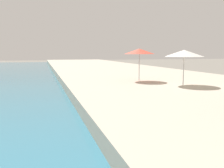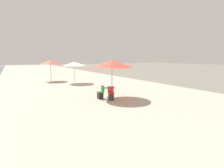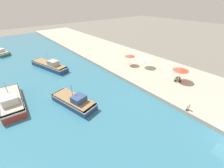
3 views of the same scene
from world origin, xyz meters
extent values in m
cube|color=#BCB29E|center=(8.00, 37.00, 0.34)|extent=(16.00, 90.00, 0.68)
cylinder|color=#B7B7B7|center=(7.77, 20.11, 1.73)|extent=(0.06, 0.06, 2.11)
cone|color=white|center=(7.77, 20.11, 2.86)|extent=(2.62, 2.62, 0.46)
cylinder|color=#B7B7B7|center=(5.83, 23.37, 1.81)|extent=(0.06, 0.06, 2.27)
cone|color=#E04C38|center=(5.83, 23.37, 3.01)|extent=(2.42, 2.42, 0.42)
camera|label=1|loc=(-1.61, 5.02, 2.93)|focal=40.00mm
camera|label=2|loc=(1.56, 1.08, 3.49)|focal=28.00mm
camera|label=3|loc=(-18.83, -0.22, 14.96)|focal=24.00mm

